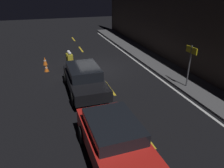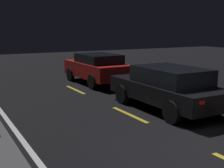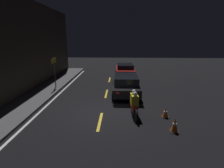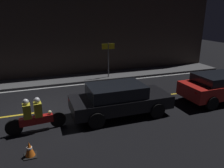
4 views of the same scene
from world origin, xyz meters
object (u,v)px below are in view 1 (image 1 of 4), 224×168
(traffic_cone_near, at_px, (45,61))
(shop_sign, at_px, (190,58))
(van_black, at_px, (85,78))
(traffic_cone_mid, at_px, (46,68))
(motorcycle, at_px, (70,61))
(taxi_red, at_px, (115,140))

(traffic_cone_near, bearing_deg, shop_sign, 48.97)
(van_black, relative_size, traffic_cone_mid, 8.45)
(shop_sign, bearing_deg, motorcycle, -129.74)
(taxi_red, bearing_deg, traffic_cone_mid, -170.25)
(traffic_cone_near, bearing_deg, van_black, 20.22)
(van_black, height_order, traffic_cone_near, van_black)
(van_black, bearing_deg, shop_sign, 76.18)
(traffic_cone_near, bearing_deg, taxi_red, 9.63)
(van_black, distance_m, traffic_cone_near, 5.65)
(motorcycle, xyz_separation_m, traffic_cone_near, (-1.66, -1.65, -0.33))
(motorcycle, distance_m, shop_sign, 7.91)
(shop_sign, bearing_deg, traffic_cone_mid, -124.26)
(traffic_cone_near, relative_size, shop_sign, 0.27)
(taxi_red, xyz_separation_m, shop_sign, (-4.15, 5.83, 1.01))
(taxi_red, relative_size, shop_sign, 1.69)
(van_black, height_order, shop_sign, shop_sign)
(taxi_red, bearing_deg, traffic_cone_near, -171.57)
(van_black, xyz_separation_m, traffic_cone_near, (-5.29, -1.95, -0.46))
(van_black, distance_m, motorcycle, 3.64)
(van_black, height_order, traffic_cone_mid, van_black)
(motorcycle, bearing_deg, traffic_cone_mid, -101.45)
(motorcycle, distance_m, traffic_cone_mid, 1.68)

